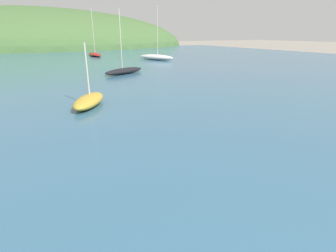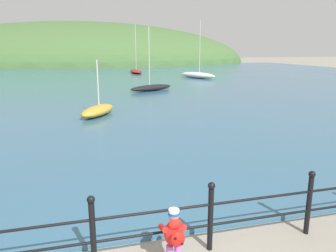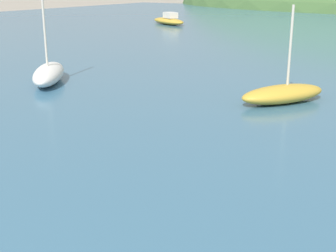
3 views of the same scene
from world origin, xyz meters
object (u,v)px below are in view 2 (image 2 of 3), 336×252
boat_blue_hull (136,71)px  boat_mid_harbor (198,75)px  boat_green_fishing (98,110)px  child_in_coat (174,235)px  boat_red_dinghy (151,87)px

boat_blue_hull → boat_mid_harbor: bearing=-60.0°
boat_mid_harbor → boat_green_fishing: (-11.58, -17.71, -0.07)m
boat_mid_harbor → boat_blue_hull: size_ratio=0.98×
child_in_coat → boat_green_fishing: boat_green_fishing is taller
child_in_coat → boat_red_dinghy: 20.67m
boat_red_dinghy → boat_mid_harbor: (7.08, 9.11, 0.08)m
child_in_coat → boat_green_fishing: bearing=92.2°
boat_red_dinghy → boat_mid_harbor: 11.54m
boat_mid_harbor → boat_blue_hull: boat_blue_hull is taller
child_in_coat → boat_blue_hull: (5.94, 38.37, -0.26)m
boat_mid_harbor → boat_blue_hull: bearing=120.0°
child_in_coat → boat_blue_hull: boat_blue_hull is taller
child_in_coat → boat_mid_harbor: boat_mid_harbor is taller
child_in_coat → boat_red_dinghy: size_ratio=0.21×
boat_mid_harbor → boat_green_fishing: bearing=-123.2°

